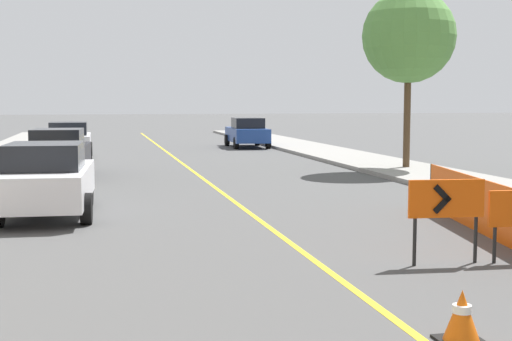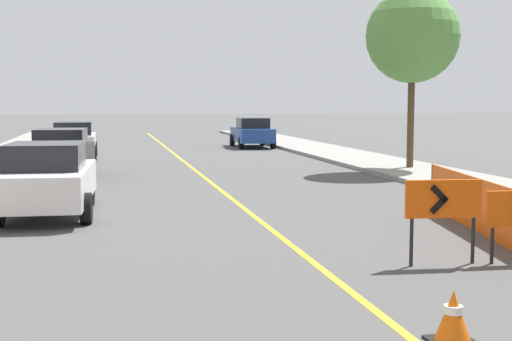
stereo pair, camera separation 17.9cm
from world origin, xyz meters
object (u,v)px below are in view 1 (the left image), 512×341
object	(u,v)px
street_tree_right_near	(409,37)
parked_car_curb_near	(46,179)
parked_car_curb_mid	(58,153)
arrow_barricade_primary	(446,203)
parked_car_curb_far	(69,140)
traffic_cone_fourth	(462,317)
parked_car_opposite_side	(247,132)

from	to	relation	value
street_tree_right_near	parked_car_curb_near	bearing A→B (deg)	-147.35
parked_car_curb_mid	arrow_barricade_primary	bearing A→B (deg)	-62.21
parked_car_curb_mid	parked_car_curb_far	xyz separation A→B (m)	(0.05, 7.80, 0.00)
traffic_cone_fourth	arrow_barricade_primary	distance (m)	3.69
parked_car_curb_near	parked_car_curb_far	bearing A→B (deg)	93.37
arrow_barricade_primary	parked_car_curb_far	size ratio (longest dim) A/B	0.30
traffic_cone_fourth	street_tree_right_near	world-z (taller)	street_tree_right_near
parked_car_curb_mid	parked_car_opposite_side	xyz separation A→B (m)	(9.12, 13.52, 0.00)
arrow_barricade_primary	parked_car_opposite_side	world-z (taller)	parked_car_opposite_side
parked_car_curb_far	street_tree_right_near	distance (m)	15.05
traffic_cone_fourth	parked_car_curb_far	xyz separation A→B (m)	(-4.86, 25.27, 0.53)
traffic_cone_fourth	street_tree_right_near	bearing A→B (deg)	67.39
parked_car_curb_far	arrow_barricade_primary	bearing A→B (deg)	-73.70
street_tree_right_near	parked_car_curb_mid	bearing A→B (deg)	177.65
traffic_cone_fourth	parked_car_opposite_side	bearing A→B (deg)	82.26
arrow_barricade_primary	parked_car_curb_mid	size ratio (longest dim) A/B	0.30
arrow_barricade_primary	parked_car_curb_mid	bearing A→B (deg)	119.02
parked_car_curb_near	parked_car_curb_mid	distance (m)	8.06
traffic_cone_fourth	arrow_barricade_primary	xyz separation A→B (m)	(1.52, 3.30, 0.68)
parked_car_curb_far	street_tree_right_near	world-z (taller)	street_tree_right_near
traffic_cone_fourth	parked_car_curb_near	distance (m)	10.55
arrow_barricade_primary	parked_car_curb_far	bearing A→B (deg)	110.82
arrow_barricade_primary	parked_car_opposite_side	distance (m)	27.82
parked_car_curb_near	parked_car_curb_mid	bearing A→B (deg)	94.12
parked_car_curb_near	parked_car_opposite_side	distance (m)	23.36
parked_car_curb_mid	traffic_cone_fourth	bearing A→B (deg)	-70.90
parked_car_curb_near	parked_car_curb_far	distance (m)	15.86
parked_car_curb_mid	parked_car_opposite_side	bearing A→B (deg)	59.42
parked_car_curb_near	parked_car_curb_far	size ratio (longest dim) A/B	1.02
traffic_cone_fourth	street_tree_right_near	size ratio (longest dim) A/B	0.09
arrow_barricade_primary	street_tree_right_near	xyz separation A→B (m)	(5.55, 13.68, 3.77)
arrow_barricade_primary	parked_car_opposite_side	bearing A→B (deg)	89.09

